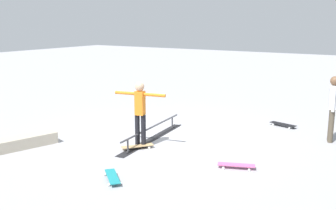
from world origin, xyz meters
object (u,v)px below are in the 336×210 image
at_px(grind_rail, 152,134).
at_px(skate_ledge, 11,144).
at_px(skater_main, 140,110).
at_px(bystander_white_shirt, 333,105).
at_px(skateboard_main, 138,146).
at_px(loose_skateboard_teal, 112,177).
at_px(loose_skateboard_black, 283,124).
at_px(loose_skateboard_pink, 236,165).

xyz_separation_m(grind_rail, skate_ledge, (2.60, -2.45, -0.01)).
bearing_deg(skater_main, bystander_white_shirt, 25.93).
relative_size(skate_ledge, skateboard_main, 2.93).
bearing_deg(loose_skateboard_teal, skate_ledge, -141.22).
distance_m(skater_main, loose_skateboard_black, 4.68).
distance_m(skater_main, skateboard_main, 0.91).
bearing_deg(loose_skateboard_black, grind_rail, -115.75).
xyz_separation_m(grind_rail, skateboard_main, (0.88, 0.16, -0.08)).
height_order(grind_rail, loose_skateboard_black, grind_rail).
bearing_deg(skateboard_main, grind_rail, 46.17).
distance_m(skater_main, loose_skateboard_teal, 2.32).
bearing_deg(bystander_white_shirt, loose_skateboard_pink, -37.70).
bearing_deg(grind_rail, skater_main, 4.65).
height_order(skateboard_main, loose_skateboard_teal, same).
height_order(bystander_white_shirt, loose_skateboard_pink, bystander_white_shirt).
xyz_separation_m(grind_rail, loose_skateboard_pink, (0.79, 2.75, -0.08)).
bearing_deg(skate_ledge, skateboard_main, 123.28).
height_order(grind_rail, loose_skateboard_pink, grind_rail).
xyz_separation_m(skater_main, loose_skateboard_teal, (2.00, 0.77, -0.89)).
bearing_deg(skate_ledge, loose_skateboard_black, 138.71).
bearing_deg(loose_skateboard_teal, loose_skateboard_pink, 87.14).
height_order(skateboard_main, bystander_white_shirt, bystander_white_shirt).
height_order(skater_main, bystander_white_shirt, bystander_white_shirt).
xyz_separation_m(skate_ledge, loose_skateboard_pink, (-1.81, 5.20, -0.07)).
distance_m(grind_rail, loose_skateboard_pink, 2.86).
bearing_deg(loose_skateboard_black, loose_skateboard_pink, -74.17).
height_order(grind_rail, loose_skateboard_teal, grind_rail).
xyz_separation_m(skateboard_main, loose_skateboard_black, (-4.04, 2.45, 0.00)).
relative_size(grind_rail, skater_main, 1.96).
bearing_deg(loose_skateboard_pink, skater_main, 156.98).
height_order(skater_main, loose_skateboard_teal, skater_main).
bearing_deg(loose_skateboard_teal, bystander_white_shirt, 98.72).
bearing_deg(bystander_white_shirt, loose_skateboard_black, -133.77).
xyz_separation_m(skater_main, loose_skateboard_black, (-3.88, 2.47, -0.89)).
relative_size(loose_skateboard_pink, loose_skateboard_teal, 1.11).
bearing_deg(bystander_white_shirt, loose_skateboard_teal, -46.77).
xyz_separation_m(skate_ledge, loose_skateboard_teal, (0.12, 3.35, -0.07)).
distance_m(skateboard_main, loose_skateboard_pink, 2.59).
relative_size(bystander_white_shirt, loose_skateboard_pink, 2.13).
relative_size(skate_ledge, loose_skateboard_teal, 3.05).
relative_size(skate_ledge, loose_skateboard_black, 2.72).
distance_m(skate_ledge, loose_skateboard_teal, 3.36).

